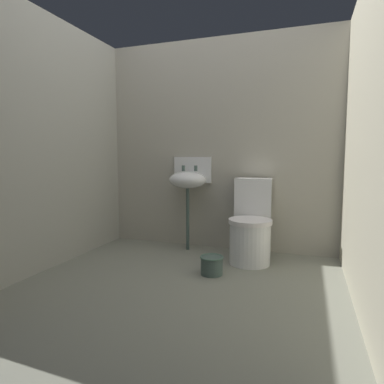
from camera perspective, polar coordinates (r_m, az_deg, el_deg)
ground_plane at (r=2.72m, az=-2.04°, el=-16.31°), size 2.87×2.67×0.08m
wall_back at (r=3.65m, az=4.70°, el=7.97°), size 2.87×0.10×2.23m
wall_left at (r=3.29m, az=-23.02°, el=7.69°), size 0.10×2.47×2.23m
wall_right at (r=2.47m, az=28.11°, el=8.10°), size 0.10×2.47×2.23m
toilet_near_wall at (r=3.24m, az=10.04°, el=-6.03°), size 0.43×0.62×0.78m
sink at (r=3.53m, az=-0.60°, el=2.19°), size 0.42×0.35×0.99m
bucket at (r=2.89m, az=3.39°, el=-12.32°), size 0.20×0.20×0.16m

